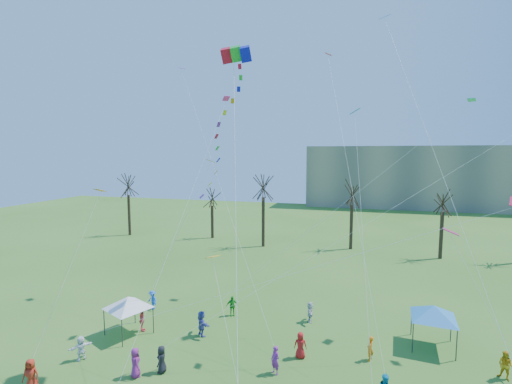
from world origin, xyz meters
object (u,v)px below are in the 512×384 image
(distant_building, at_px, (433,177))
(big_box_kite, at_px, (227,134))
(canopy_tent_blue, at_px, (434,312))
(canopy_tent_white, at_px, (128,302))

(distant_building, height_order, big_box_kite, big_box_kite)
(big_box_kite, bearing_deg, distant_building, 71.43)
(distant_building, relative_size, big_box_kite, 3.12)
(canopy_tent_blue, bearing_deg, canopy_tent_white, -169.00)
(distant_building, distance_m, canopy_tent_white, 81.56)
(big_box_kite, relative_size, canopy_tent_blue, 4.95)
(distant_building, height_order, canopy_tent_blue, distant_building)
(canopy_tent_white, xyz_separation_m, canopy_tent_blue, (20.86, 4.06, 0.08))
(distant_building, distance_m, canopy_tent_blue, 71.37)
(canopy_tent_white, bearing_deg, distant_building, 65.51)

